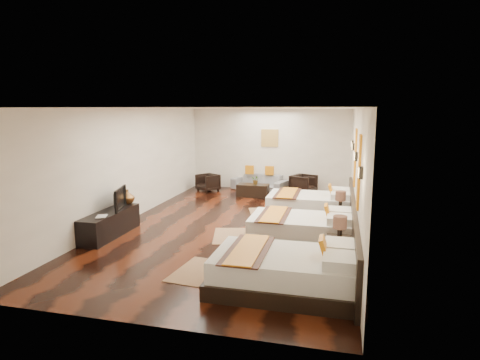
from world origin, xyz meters
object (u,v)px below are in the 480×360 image
(figurine, at_px, (128,197))
(table_plant, at_px, (256,180))
(tv, at_px, (117,199))
(book, at_px, (96,217))
(bed_far, at_px, (311,205))
(nightstand_b, at_px, (340,215))
(sofa, at_px, (259,182))
(coffee_table, at_px, (253,190))
(armchair_left, at_px, (208,183))
(nightstand_a, at_px, (339,248))
(bed_mid, at_px, (303,229))
(tv_console, at_px, (110,224))
(armchair_right, at_px, (304,185))
(bed_near, at_px, (289,271))

(figurine, height_order, table_plant, figurine)
(tv, xyz_separation_m, book, (-0.05, -0.74, -0.23))
(bed_far, xyz_separation_m, nightstand_b, (0.75, -1.03, 0.02))
(sofa, bearing_deg, coffee_table, -72.41)
(armchair_left, bearing_deg, nightstand_b, -4.41)
(nightstand_a, bearing_deg, nightstand_b, 90.00)
(bed_mid, bearing_deg, book, -165.82)
(armchair_left, distance_m, table_plant, 1.87)
(bed_far, relative_size, coffee_table, 2.27)
(nightstand_a, bearing_deg, sofa, 113.06)
(bed_mid, relative_size, figurine, 6.63)
(tv_console, distance_m, sofa, 6.27)
(figurine, distance_m, coffee_table, 4.60)
(nightstand_b, relative_size, armchair_right, 1.22)
(tv, height_order, book, tv)
(bed_mid, bearing_deg, bed_far, 89.99)
(book, distance_m, armchair_right, 7.10)
(armchair_right, distance_m, table_plant, 1.63)
(bed_far, height_order, figurine, figurine)
(book, height_order, sofa, book)
(bed_mid, relative_size, table_plant, 7.73)
(bed_near, height_order, book, bed_near)
(tv, bearing_deg, tv_console, 152.94)
(tv, xyz_separation_m, figurine, (-0.05, 0.57, -0.08))
(bed_mid, relative_size, book, 7.92)
(book, relative_size, armchair_right, 0.39)
(bed_near, relative_size, tv, 2.74)
(nightstand_a, relative_size, armchair_right, 1.25)
(nightstand_b, distance_m, table_plant, 4.03)
(nightstand_a, bearing_deg, bed_far, 102.36)
(armchair_right, bearing_deg, coffee_table, 136.88)
(nightstand_b, distance_m, sofa, 4.89)
(book, distance_m, sofa, 6.74)
(tv, height_order, armchair_left, tv)
(tv, distance_m, armchair_left, 5.13)
(bed_mid, height_order, nightstand_b, nightstand_b)
(nightstand_b, bearing_deg, figurine, -168.56)
(tv, height_order, coffee_table, tv)
(armchair_right, xyz_separation_m, table_plant, (-1.46, -0.67, 0.21))
(bed_far, distance_m, armchair_right, 2.71)
(bed_far, distance_m, figurine, 4.68)
(table_plant, bearing_deg, armchair_right, 24.74)
(bed_mid, bearing_deg, nightstand_b, 59.12)
(armchair_left, relative_size, table_plant, 2.25)
(book, bearing_deg, bed_near, -17.41)
(nightstand_a, distance_m, book, 4.95)
(book, distance_m, table_plant, 5.81)
(bed_mid, relative_size, armchair_right, 3.07)
(tv_console, bearing_deg, tv, 78.27)
(bed_far, xyz_separation_m, book, (-4.20, -3.34, 0.27))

